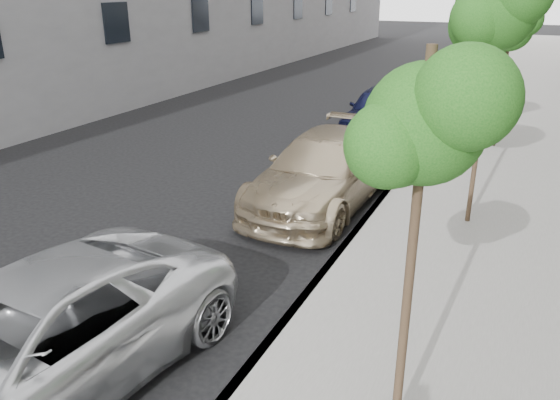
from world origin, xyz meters
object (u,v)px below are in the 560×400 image
Objects in this scene: tree_near at (427,125)px; sedan_black at (427,86)px; minivan at (29,342)px; sedan_blue at (381,110)px; tree_far at (512,29)px; tree_mid at (498,9)px; sedan_rear at (447,71)px; suv at (324,170)px.

sedan_black is at bearing 99.90° from tree_near.
sedan_blue reaches higher than minivan.
tree_far reaches higher than sedan_black.
sedan_black is at bearing 84.33° from sedan_blue.
tree_near is at bearing -90.00° from tree_mid.
sedan_black reaches higher than sedan_rear.
minivan is 1.01× the size of suv.
tree_far is (-0.00, 6.50, -0.78)m from tree_mid.
suv is 1.19× the size of sedan_blue.
minivan is (-4.31, -14.17, -2.87)m from tree_far.
suv is 1.14× the size of sedan_black.
tree_near is at bearing -90.00° from tree_far.
suv is at bearing 179.69° from tree_mid.
sedan_blue is at bearing 95.61° from minivan.
tree_far is at bearing 90.00° from tree_mid.
tree_near is 0.76× the size of suv.
tree_far is 7.48m from sedan_black.
tree_near is 0.82× the size of tree_mid.
suv reaches higher than sedan_black.
sedan_rear is at bearing 87.30° from sedan_blue.
tree_near is at bearing -73.94° from sedan_blue.
sedan_rear is at bearing 92.06° from suv.
tree_mid is at bearing -90.00° from tree_far.
suv is at bearing -117.17° from tree_far.
tree_near is 0.91× the size of sedan_blue.
tree_mid is at bearing -81.17° from sedan_black.
tree_near is 0.87× the size of sedan_black.
sedan_black reaches higher than minivan.
tree_mid reaches higher than sedan_rear.
sedan_blue is 11.13m from sedan_rear.
sedan_rear is at bearing 95.09° from minivan.
sedan_blue is (-3.88, 0.63, -2.85)m from tree_far.
sedan_black is at bearing 104.82° from tree_mid.
tree_near reaches higher than suv.
tree_far is at bearing 90.00° from tree_near.
tree_far is 0.91× the size of sedan_blue.
minivan is 1.20× the size of sedan_blue.
minivan is 20.26m from sedan_black.
sedan_blue is 5.47m from sedan_black.
tree_far is 0.76× the size of minivan.
sedan_black is (-3.33, 12.57, -3.62)m from tree_mid.
sedan_blue is (-0.56, 7.11, -0.01)m from suv.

